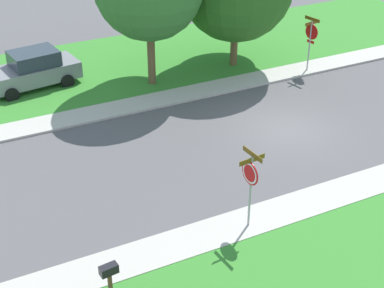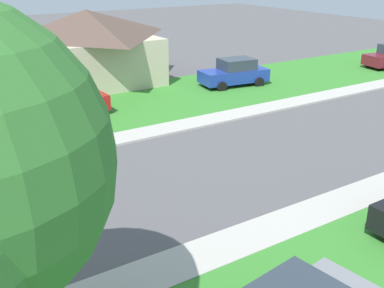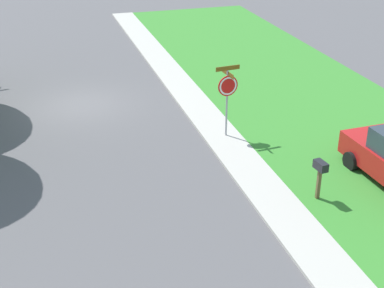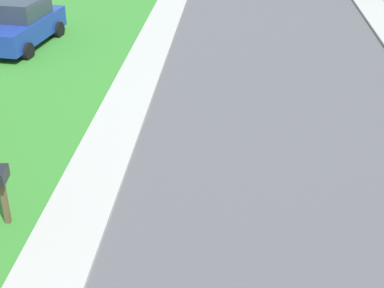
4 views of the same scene
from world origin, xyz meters
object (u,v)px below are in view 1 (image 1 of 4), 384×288
object	(u,v)px
stop_sign_near_corner	(311,35)
car_grey_behind_trees	(33,70)
mailbox	(109,275)
stop_sign_far_corner	(250,178)

from	to	relation	value
stop_sign_near_corner	car_grey_behind_trees	distance (m)	13.35
mailbox	stop_sign_near_corner	bearing A→B (deg)	-53.33
mailbox	car_grey_behind_trees	bearing A→B (deg)	-5.47
stop_sign_near_corner	car_grey_behind_trees	world-z (taller)	stop_sign_near_corner
stop_sign_far_corner	car_grey_behind_trees	size ratio (longest dim) A/B	0.62
stop_sign_far_corner	mailbox	xyz separation A→B (m)	(-1.13, 4.90, -0.88)
car_grey_behind_trees	mailbox	distance (m)	14.71
stop_sign_far_corner	car_grey_behind_trees	xyz separation A→B (m)	(13.51, 3.50, -1.01)
stop_sign_near_corner	car_grey_behind_trees	xyz separation A→B (m)	(4.19, 12.64, -1.00)
stop_sign_near_corner	stop_sign_far_corner	distance (m)	13.05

